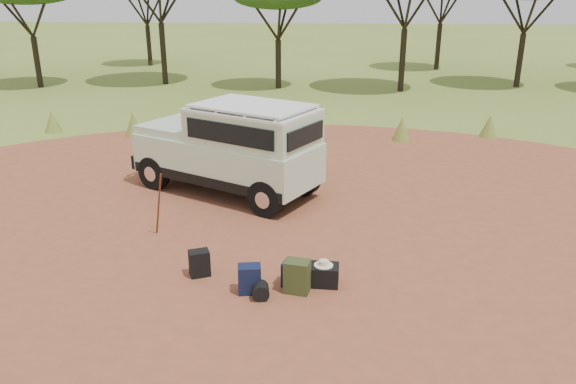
# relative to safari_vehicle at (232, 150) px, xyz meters

# --- Properties ---
(ground) EXTENTS (140.00, 140.00, 0.00)m
(ground) POSITION_rel_safari_vehicle_xyz_m (1.69, -3.02, -1.10)
(ground) COLOR olive
(ground) RESTS_ON ground
(dirt_clearing) EXTENTS (23.00, 23.00, 0.01)m
(dirt_clearing) POSITION_rel_safari_vehicle_xyz_m (1.69, -3.02, -1.09)
(dirt_clearing) COLOR brown
(dirt_clearing) RESTS_ON ground
(grass_fringe) EXTENTS (36.60, 1.60, 0.90)m
(grass_fringe) POSITION_rel_safari_vehicle_xyz_m (1.81, 5.65, -0.69)
(grass_fringe) COLOR olive
(grass_fringe) RESTS_ON ground
(safari_vehicle) EXTENTS (4.94, 3.78, 2.27)m
(safari_vehicle) POSITION_rel_safari_vehicle_xyz_m (0.00, 0.00, 0.00)
(safari_vehicle) COLOR beige
(safari_vehicle) RESTS_ON ground
(walking_staff) EXTENTS (0.34, 0.36, 1.41)m
(walking_staff) POSITION_rel_safari_vehicle_xyz_m (-1.03, -2.67, -0.39)
(walking_staff) COLOR maroon
(walking_staff) RESTS_ON ground
(backpack_black) EXTENTS (0.42, 0.37, 0.48)m
(backpack_black) POSITION_rel_safari_vehicle_xyz_m (0.13, -4.23, -0.86)
(backpack_black) COLOR black
(backpack_black) RESTS_ON ground
(backpack_navy) EXTENTS (0.42, 0.33, 0.50)m
(backpack_navy) POSITION_rel_safari_vehicle_xyz_m (1.10, -4.74, -0.85)
(backpack_navy) COLOR #13183B
(backpack_navy) RESTS_ON ground
(backpack_olive) EXTENTS (0.46, 0.37, 0.57)m
(backpack_olive) POSITION_rel_safari_vehicle_xyz_m (1.88, -4.66, -0.81)
(backpack_olive) COLOR #3D4620
(backpack_olive) RESTS_ON ground
(duffel_navy) EXTENTS (0.45, 0.38, 0.44)m
(duffel_navy) POSITION_rel_safari_vehicle_xyz_m (1.82, -4.46, -0.88)
(duffel_navy) COLOR #13183B
(duffel_navy) RESTS_ON ground
(hard_case) EXTENTS (0.53, 0.39, 0.37)m
(hard_case) POSITION_rel_safari_vehicle_xyz_m (2.31, -4.38, -0.91)
(hard_case) COLOR black
(hard_case) RESTS_ON ground
(stuff_sack) EXTENTS (0.32, 0.32, 0.28)m
(stuff_sack) POSITION_rel_safari_vehicle_xyz_m (1.30, -4.92, -0.96)
(stuff_sack) COLOR black
(stuff_sack) RESTS_ON ground
(safari_hat) EXTENTS (0.33, 0.33, 0.09)m
(safari_hat) POSITION_rel_safari_vehicle_xyz_m (2.31, -4.38, -0.70)
(safari_hat) COLOR beige
(safari_hat) RESTS_ON hard_case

